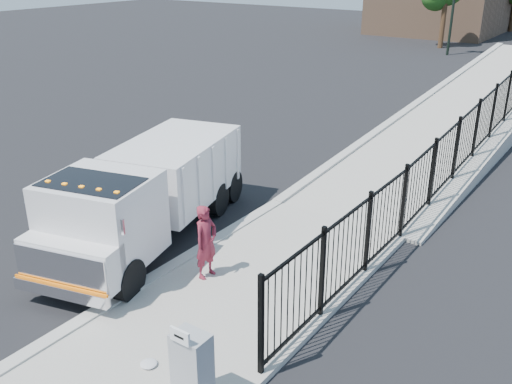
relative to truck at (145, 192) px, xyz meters
The scene contains 10 objects.
ground 1.97m from the truck, 17.04° to the right, with size 120.00×120.00×0.00m, color black.
sidewalk 4.32m from the truck, 36.06° to the right, with size 3.55×12.00×0.12m, color #9E998E.
curb 3.07m from the truck, 59.76° to the right, with size 0.30×12.00×0.16m, color #ADAAA3.
ramp 16.02m from the truck, 77.17° to the left, with size 3.95×24.00×1.70m, color #9E998E.
iron_fence 12.59m from the truck, 66.75° to the left, with size 0.10×28.00×1.80m, color black.
truck is the anchor object (origin of this frame).
worker 2.41m from the truck, 13.96° to the right, with size 0.59×0.39×1.61m, color maroon.
utility_cabinet 5.80m from the truck, 38.43° to the right, with size 0.55×0.40×1.25m, color gray.
arrow_sign 5.91m from the truck, 40.10° to the right, with size 0.35×0.04×0.22m, color white.
debris 4.88m from the truck, 45.19° to the right, with size 0.29×0.29×0.07m, color silver.
Camera 1 is at (7.77, -8.18, 6.45)m, focal length 40.00 mm.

